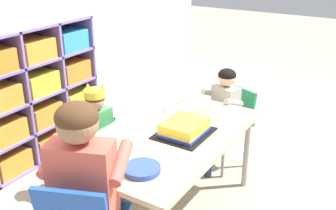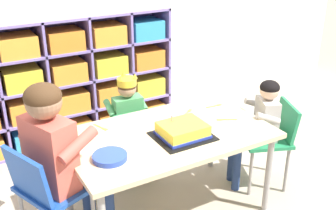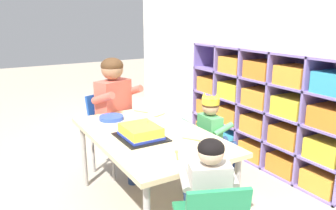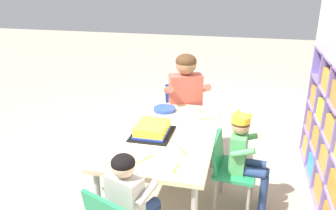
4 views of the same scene
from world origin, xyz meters
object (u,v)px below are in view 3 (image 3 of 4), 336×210
adult_helper_seated (119,104)px  fork_beside_plate_stack (192,140)px  fork_near_child_seat (213,151)px  birthday_cake_on_tray (141,133)px  guest_at_table_side (207,188)px  activity_table (150,139)px  fork_scattered_mid_table (159,115)px  child_with_crown (214,130)px  fork_by_napkin (142,112)px  paper_plate_stack (111,118)px  classroom_chair_adult_side (110,123)px  fork_at_table_front_edge (177,154)px  classroom_chair_blue (203,150)px

adult_helper_seated → fork_beside_plate_stack: 0.94m
fork_near_child_seat → birthday_cake_on_tray: bearing=34.7°
guest_at_table_side → birthday_cake_on_tray: (-0.67, -0.06, 0.11)m
activity_table → fork_scattered_mid_table: bearing=141.5°
child_with_crown → birthday_cake_on_tray: 0.70m
fork_near_child_seat → fork_scattered_mid_table: size_ratio=1.03×
activity_table → fork_by_napkin: 0.54m
fork_by_napkin → paper_plate_stack: bearing=72.1°
activity_table → classroom_chair_adult_side: size_ratio=1.77×
paper_plate_stack → fork_beside_plate_stack: 0.76m
child_with_crown → paper_plate_stack: bearing=64.0°
adult_helper_seated → fork_near_child_seat: adult_helper_seated is taller
child_with_crown → fork_beside_plate_stack: size_ratio=6.99×
classroom_chair_adult_side → adult_helper_seated: adult_helper_seated is taller
adult_helper_seated → guest_at_table_side: (1.38, -0.08, -0.13)m
adult_helper_seated → birthday_cake_on_tray: bearing=-121.9°
child_with_crown → classroom_chair_adult_side: child_with_crown is taller
fork_beside_plate_stack → guest_at_table_side: bearing=120.8°
fork_beside_plate_stack → fork_near_child_seat: bearing=145.6°
adult_helper_seated → fork_at_table_front_edge: 1.09m
activity_table → fork_scattered_mid_table: (-0.33, 0.27, 0.05)m
fork_scattered_mid_table → fork_beside_plate_stack: bearing=-117.6°
adult_helper_seated → fork_at_table_front_edge: bearing=-115.3°
fork_beside_plate_stack → fork_near_child_seat: (0.23, -0.00, 0.00)m
activity_table → fork_by_napkin: fork_by_napkin is taller
guest_at_table_side → fork_beside_plate_stack: (-0.46, 0.22, 0.08)m
fork_at_table_front_edge → fork_by_napkin: 0.95m
activity_table → child_with_crown: (-0.02, 0.59, -0.04)m
child_with_crown → guest_at_table_side: bearing=144.0°
fork_at_table_front_edge → fork_beside_plate_stack: 0.27m
classroom_chair_blue → fork_by_napkin: bearing=36.6°
classroom_chair_blue → fork_near_child_seat: size_ratio=4.64×
classroom_chair_adult_side → fork_at_table_front_edge: classroom_chair_adult_side is taller
birthday_cake_on_tray → fork_at_table_front_edge: 0.37m
fork_at_table_front_edge → fork_scattered_mid_table: same height
guest_at_table_side → fork_scattered_mid_table: guest_at_table_side is taller
classroom_chair_blue → classroom_chair_adult_side: size_ratio=0.82×
birthday_cake_on_tray → fork_beside_plate_stack: birthday_cake_on_tray is taller
child_with_crown → birthday_cake_on_tray: size_ratio=2.39×
activity_table → fork_by_napkin: size_ratio=10.05×
classroom_chair_blue → birthday_cake_on_tray: size_ratio=1.72×
fork_at_table_front_edge → birthday_cake_on_tray: bearing=-142.0°
guest_at_table_side → birthday_cake_on_tray: bearing=-63.1°
classroom_chair_blue → adult_helper_seated: adult_helper_seated is taller
classroom_chair_adult_side → guest_at_table_side: bearing=-112.6°
activity_table → fork_beside_plate_stack: 0.33m
classroom_chair_adult_side → fork_scattered_mid_table: 0.53m
paper_plate_stack → fork_beside_plate_stack: paper_plate_stack is taller
adult_helper_seated → fork_scattered_mid_table: size_ratio=8.59×
classroom_chair_blue → child_with_crown: size_ratio=0.72×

